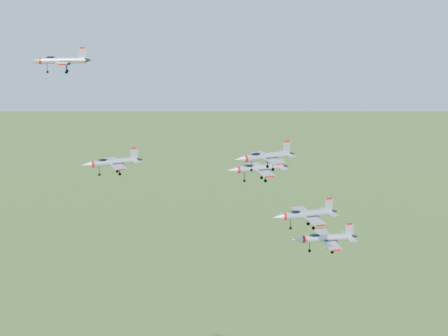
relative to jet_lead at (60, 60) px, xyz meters
name	(u,v)px	position (x,y,z in m)	size (l,w,h in m)	color
jet_lead	(60,60)	(0.00, 0.00, 0.00)	(10.50, 8.91, 2.84)	#A9AEB6
jet_left_high	(112,162)	(6.61, -6.91, -17.44)	(10.96, 9.02, 2.93)	#A9AEB6
jet_right_high	(265,156)	(25.08, -29.21, -13.22)	(10.44, 8.59, 2.80)	#A9AEB6
jet_left_low	(258,168)	(34.62, -8.79, -21.22)	(12.57, 10.51, 3.36)	#A9AEB6
jet_right_low	(305,214)	(34.45, -26.58, -24.90)	(12.03, 10.04, 3.22)	#A9AEB6
jet_trail	(325,238)	(45.94, -15.79, -34.97)	(13.36, 11.37, 3.63)	#A9AEB6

